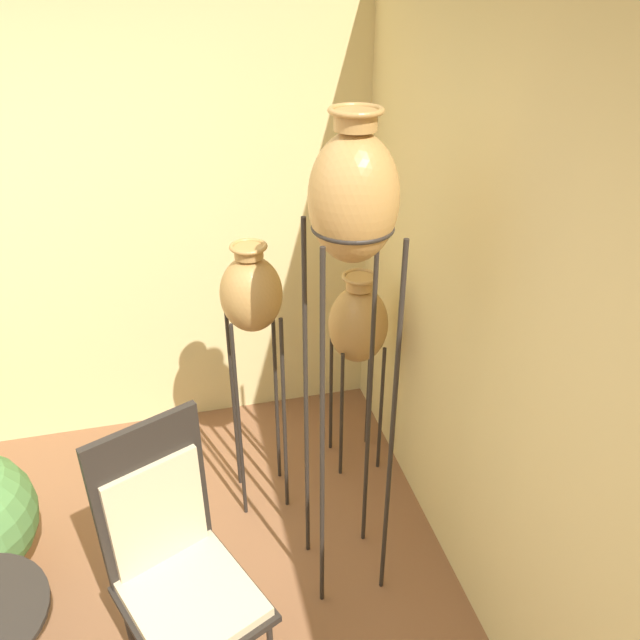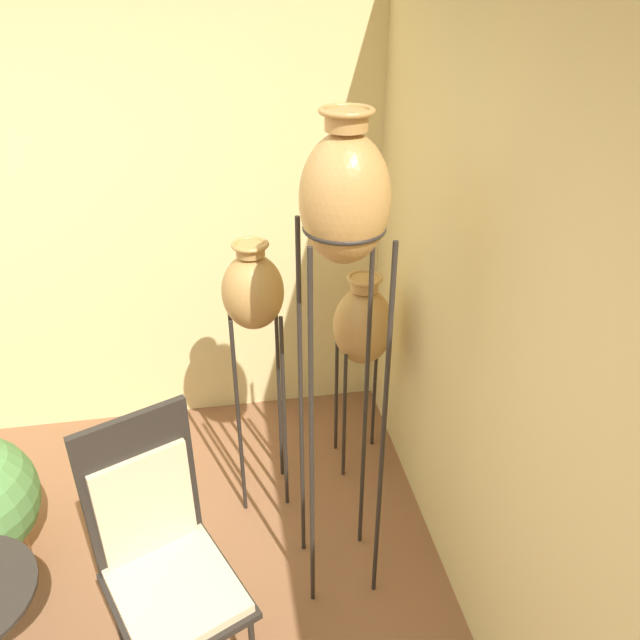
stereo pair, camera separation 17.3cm
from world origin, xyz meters
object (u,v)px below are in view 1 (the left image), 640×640
(vase_stand_short, at_px, (358,325))
(chair, at_px, (175,558))
(vase_stand_medium, at_px, (252,299))
(vase_stand_tall, at_px, (353,212))

(vase_stand_short, bearing_deg, chair, -134.47)
(vase_stand_medium, height_order, vase_stand_short, vase_stand_medium)
(vase_stand_short, height_order, chair, vase_stand_short)
(vase_stand_medium, xyz_separation_m, vase_stand_short, (0.57, 0.16, -0.31))
(chair, bearing_deg, vase_stand_short, 20.97)
(vase_stand_tall, relative_size, chair, 1.84)
(vase_stand_medium, height_order, chair, vase_stand_medium)
(vase_stand_medium, distance_m, vase_stand_short, 0.67)
(vase_stand_tall, height_order, chair, vase_stand_tall)
(chair, bearing_deg, vase_stand_tall, -2.91)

